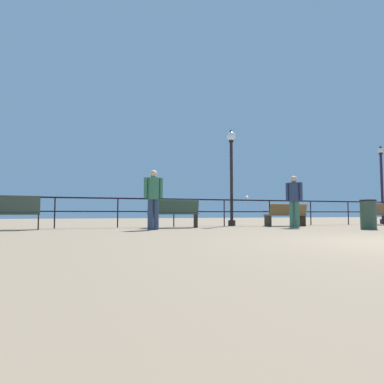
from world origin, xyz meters
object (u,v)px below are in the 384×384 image
(bench_near_left, at_px, (173,212))
(lamppost_center, at_px, (231,168))
(bench_far_left, at_px, (9,211))
(lamppost_right, at_px, (382,184))
(person_at_railing, at_px, (294,198))
(seagull_on_rail, at_px, (247,198))
(trash_bin, at_px, (368,214))
(bench_near_right, at_px, (286,214))
(bench_far_right, at_px, (381,213))
(person_by_bench, at_px, (153,195))

(bench_near_left, distance_m, lamppost_center, 3.35)
(bench_far_left, relative_size, lamppost_right, 0.46)
(person_at_railing, height_order, seagull_on_rail, person_at_railing)
(bench_near_left, bearing_deg, trash_bin, -28.16)
(trash_bin, bearing_deg, lamppost_center, 125.33)
(person_at_railing, bearing_deg, bench_near_right, 65.66)
(lamppost_right, bearing_deg, lamppost_center, 180.00)
(bench_far_left, height_order, seagull_on_rail, seagull_on_rail)
(bench_near_right, distance_m, lamppost_right, 6.30)
(bench_far_right, relative_size, seagull_on_rail, 4.57)
(bench_far_right, xyz_separation_m, lamppost_right, (1.29, 1.01, 1.39))
(lamppost_right, bearing_deg, bench_far_left, -176.31)
(bench_near_right, relative_size, seagull_on_rail, 4.96)
(bench_far_left, distance_m, lamppost_right, 15.64)
(bench_near_right, xyz_separation_m, person_at_railing, (-0.59, -1.30, 0.55))
(bench_near_left, bearing_deg, person_by_bench, -130.44)
(bench_far_left, xyz_separation_m, bench_far_right, (14.26, -0.00, -0.07))
(bench_far_left, bearing_deg, bench_far_right, -0.02)
(bench_far_left, height_order, person_at_railing, person_at_railing)
(bench_far_right, height_order, trash_bin, bench_far_right)
(bench_near_left, distance_m, lamppost_right, 10.71)
(bench_far_right, xyz_separation_m, person_at_railing, (-5.36, -1.29, 0.52))
(bench_far_left, relative_size, bench_near_right, 1.03)
(bench_near_left, distance_m, person_by_bench, 1.53)
(lamppost_center, height_order, person_by_bench, lamppost_center)
(lamppost_center, height_order, lamppost_right, lamppost_center)
(person_by_bench, bearing_deg, lamppost_right, 10.34)
(person_at_railing, bearing_deg, seagull_on_rail, 107.93)
(bench_far_left, bearing_deg, seagull_on_rail, 5.58)
(trash_bin, bearing_deg, person_at_railing, 133.23)
(bench_near_left, height_order, person_at_railing, person_at_railing)
(bench_near_right, relative_size, bench_far_right, 1.09)
(bench_near_left, xyz_separation_m, bench_near_right, (4.52, 0.00, -0.07))
(bench_near_right, height_order, lamppost_center, lamppost_center)
(bench_far_left, relative_size, bench_near_left, 0.98)
(bench_near_right, bearing_deg, bench_far_right, -0.12)
(bench_far_right, bearing_deg, person_by_bench, -173.88)
(bench_near_left, xyz_separation_m, bench_far_right, (9.29, -0.01, -0.05))
(seagull_on_rail, bearing_deg, bench_far_left, -174.42)
(person_at_railing, height_order, trash_bin, person_at_railing)
(bench_near_right, bearing_deg, lamppost_center, 151.57)
(person_at_railing, xyz_separation_m, seagull_on_rail, (-0.68, 2.10, 0.09))
(lamppost_center, xyz_separation_m, seagull_on_rail, (0.57, -0.20, -1.17))
(bench_far_right, bearing_deg, lamppost_right, 38.03)
(bench_near_left, xyz_separation_m, trash_bin, (5.46, -2.92, -0.08))
(bench_near_right, distance_m, trash_bin, 3.07)
(person_by_bench, height_order, seagull_on_rail, person_by_bench)
(bench_far_left, distance_m, lamppost_center, 7.91)
(trash_bin, bearing_deg, seagull_on_rail, 120.65)
(bench_near_right, xyz_separation_m, person_by_bench, (-5.46, -1.11, 0.56))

